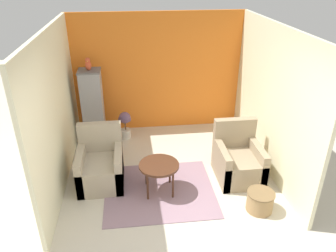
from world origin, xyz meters
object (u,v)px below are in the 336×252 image
(coffee_table, at_px, (159,167))
(birdcage, at_px, (93,107))
(armchair_left, at_px, (101,167))
(armchair_right, at_px, (238,161))
(wicker_basket, at_px, (260,201))
(parrot, at_px, (88,64))
(potted_plant, at_px, (125,123))

(coffee_table, distance_m, birdcage, 2.29)
(armchair_left, bearing_deg, birdcage, 97.91)
(armchair_right, distance_m, wicker_basket, 0.92)
(birdcage, bearing_deg, parrot, 90.00)
(potted_plant, height_order, wicker_basket, potted_plant)
(armchair_right, bearing_deg, armchair_left, 177.08)
(parrot, xyz_separation_m, potted_plant, (0.64, 0.01, -1.32))
(armchair_left, relative_size, parrot, 3.79)
(birdcage, height_order, parrot, parrot)
(parrot, bearing_deg, armchair_left, -82.10)
(birdcage, bearing_deg, armchair_left, -82.09)
(armchair_right, distance_m, parrot, 3.38)
(birdcage, height_order, wicker_basket, birdcage)
(armchair_left, distance_m, armchair_right, 2.39)
(birdcage, distance_m, parrot, 0.91)
(coffee_table, distance_m, parrot, 2.57)
(armchair_left, bearing_deg, potted_plant, 75.04)
(wicker_basket, bearing_deg, birdcage, 135.95)
(armchair_right, height_order, birdcage, birdcage)
(armchair_right, distance_m, birdcage, 3.13)
(birdcage, bearing_deg, armchair_right, -32.84)
(potted_plant, distance_m, wicker_basket, 3.31)
(armchair_right, xyz_separation_m, parrot, (-2.60, 1.68, 1.36))
(parrot, bearing_deg, potted_plant, 0.83)
(armchair_left, height_order, armchair_right, same)
(wicker_basket, bearing_deg, armchair_left, 157.23)
(birdcage, relative_size, potted_plant, 2.58)
(armchair_left, height_order, wicker_basket, armchair_left)
(birdcage, distance_m, potted_plant, 0.76)
(potted_plant, bearing_deg, birdcage, -178.97)
(coffee_table, relative_size, armchair_right, 0.67)
(birdcage, height_order, potted_plant, birdcage)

